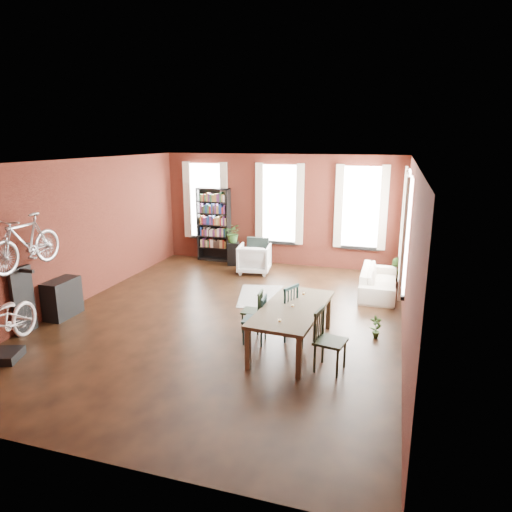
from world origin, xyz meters
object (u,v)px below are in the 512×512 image
at_px(dining_chair_b, 252,311).
at_px(dining_chair_d, 300,316).
at_px(white_armchair, 254,257).
at_px(dining_chair_a, 255,319).
at_px(cream_sofa, 379,277).
at_px(plant_stand, 233,254).
at_px(bike_trainer, 4,356).
at_px(dining_table, 292,327).
at_px(console_table, 62,298).
at_px(dining_chair_c, 330,341).
at_px(bookshelf, 214,225).

distance_m(dining_chair_b, dining_chair_d, 1.01).
bearing_deg(white_armchair, dining_chair_b, 98.95).
bearing_deg(dining_chair_a, white_armchair, -166.05).
distance_m(dining_chair_b, cream_sofa, 3.77).
height_order(cream_sofa, plant_stand, cream_sofa).
bearing_deg(bike_trainer, dining_table, 23.16).
distance_m(dining_table, cream_sofa, 3.75).
xyz_separation_m(white_armchair, cream_sofa, (3.38, -0.77, -0.03)).
relative_size(dining_chair_b, cream_sofa, 0.39).
bearing_deg(console_table, dining_chair_a, -0.17).
height_order(dining_chair_b, dining_chair_c, dining_chair_c).
bearing_deg(dining_chair_c, console_table, 94.23).
height_order(bike_trainer, plant_stand, plant_stand).
bearing_deg(cream_sofa, white_armchair, 77.23).
height_order(white_armchair, cream_sofa, white_armchair).
relative_size(dining_chair_c, cream_sofa, 0.48).
height_order(dining_chair_c, white_armchair, dining_chair_c).
height_order(bookshelf, console_table, bookshelf).
bearing_deg(cream_sofa, dining_chair_d, 159.11).
distance_m(dining_chair_a, cream_sofa, 4.06).
bearing_deg(bike_trainer, white_armchair, 68.20).
bearing_deg(cream_sofa, dining_chair_b, 143.75).
bearing_deg(console_table, bookshelf, 76.17).
relative_size(dining_chair_d, bookshelf, 0.47).
xyz_separation_m(bookshelf, white_armchair, (1.57, -0.93, -0.66)).
distance_m(dining_table, plant_stand, 5.65).
xyz_separation_m(dining_chair_b, white_armchair, (-1.15, 3.80, 0.03)).
bearing_deg(dining_chair_b, bike_trainer, -59.01).
relative_size(dining_chair_d, plant_stand, 1.54).
bearing_deg(dining_chair_d, dining_chair_a, 130.34).
relative_size(dining_chair_c, bookshelf, 0.45).
relative_size(dining_chair_a, bookshelf, 0.40).
relative_size(dining_table, plant_stand, 3.33).
height_order(dining_chair_d, plant_stand, dining_chair_d).
distance_m(bookshelf, cream_sofa, 5.28).
bearing_deg(bike_trainer, cream_sofa, 42.85).
bearing_deg(console_table, dining_table, 0.00).
bearing_deg(white_armchair, bike_trainer, 60.32).
relative_size(dining_table, dining_chair_c, 2.22).
relative_size(console_table, plant_stand, 1.20).
relative_size(dining_chair_c, plant_stand, 1.50).
bearing_deg(white_armchair, plant_stand, -43.45).
relative_size(dining_chair_c, console_table, 1.25).
distance_m(dining_chair_b, bike_trainer, 4.36).
bearing_deg(cream_sofa, dining_chair_a, 149.95).
bearing_deg(dining_table, cream_sofa, 73.37).
height_order(dining_chair_a, bike_trainer, dining_chair_a).
bearing_deg(bike_trainer, dining_chair_d, 25.17).
distance_m(dining_chair_d, bookshelf, 6.22).
distance_m(dining_chair_c, console_table, 5.70).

